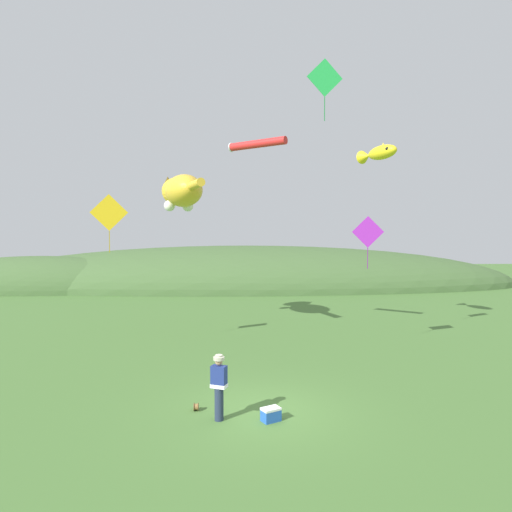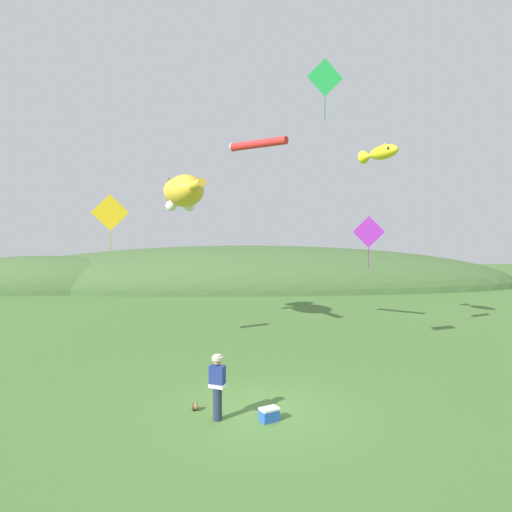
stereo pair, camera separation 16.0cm
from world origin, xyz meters
TOP-DOWN VIEW (x-y plane):
  - ground_plane at (0.00, 0.00)m, footprint 120.00×120.00m
  - distant_hill_ridge at (-2.98, 29.85)m, footprint 56.81×13.94m
  - festival_attendant at (-1.19, -0.52)m, footprint 0.49×0.40m
  - kite_spool at (-1.86, 0.17)m, footprint 0.13×0.22m
  - picnic_cooler at (0.19, -0.63)m, footprint 0.59×0.52m
  - kite_giant_cat at (-3.54, 11.45)m, footprint 2.84×6.14m
  - kite_fish_windsock at (6.26, 9.73)m, footprint 1.60×2.64m
  - kite_tube_streamer at (0.21, 8.16)m, footprint 2.61×2.11m
  - kite_diamond_green at (2.65, 4.90)m, footprint 1.42×0.25m
  - kite_diamond_gold at (-6.00, 6.72)m, footprint 1.50×0.34m
  - kite_diamond_violet at (4.85, 6.53)m, footprint 1.33×0.20m

SIDE VIEW (x-z plane):
  - ground_plane at x=0.00m, z-range 0.00..0.00m
  - distant_hill_ridge at x=-2.98m, z-range -3.86..3.86m
  - kite_spool at x=-1.86m, z-range 0.00..0.22m
  - picnic_cooler at x=0.19m, z-range 0.00..0.36m
  - festival_attendant at x=-1.19m, z-range 0.07..1.84m
  - kite_diamond_violet at x=4.85m, z-range 3.93..6.17m
  - kite_diamond_gold at x=-6.00m, z-range 4.64..7.08m
  - kite_giant_cat at x=-3.54m, z-range 6.20..8.13m
  - kite_fish_windsock at x=6.26m, z-range 8.54..9.33m
  - kite_tube_streamer at x=0.21m, z-range 8.80..9.24m
  - kite_diamond_green at x=2.65m, z-range 9.72..12.05m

